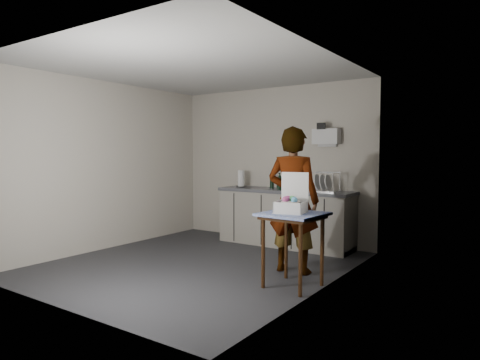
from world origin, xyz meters
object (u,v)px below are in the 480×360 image
Objects in this scene: soda_can at (282,185)px; dish_rack at (324,187)px; side_table at (293,222)px; standing_man at (293,200)px; kitchen_counter at (285,219)px; soap_bottle at (280,181)px; dark_bottle at (272,181)px; bakery_box at (291,204)px; paper_towel at (241,179)px.

dish_rack is at bearing -5.44° from soda_can.
standing_man is at bearing 121.53° from side_table.
soap_bottle is at bearing -113.77° from kitchen_counter.
kitchen_counter is at bearing -63.88° from standing_man.
dark_bottle is 0.52× the size of bakery_box.
standing_man reaches higher than dark_bottle.
dark_bottle reaches higher than kitchen_counter.
side_table is 2.11m from soap_bottle.
soda_can is at bearing 174.56° from dish_rack.
bakery_box is (-0.03, 0.01, 0.21)m from side_table.
standing_man is 13.93× the size of soda_can.
kitchen_counter is at bearing -29.39° from soda_can.
paper_towel reaches higher than side_table.
soap_bottle is at bearing 127.26° from side_table.
soda_can is 2.20m from bakery_box.
dark_bottle is (-0.23, 0.15, -0.02)m from soap_bottle.
kitchen_counter is 1.05m from paper_towel.
soap_bottle is 0.80m from paper_towel.
paper_towel is 1.52m from dish_rack.
bakery_box is at bearing -77.66° from dish_rack.
standing_man reaches higher than soap_bottle.
standing_man is 0.58m from bakery_box.
side_table is at bearing -59.17° from kitchen_counter.
soda_can is at bearing -62.32° from standing_man.
soda_can is at bearing -1.00° from dark_bottle.
kitchen_counter is 2.17m from side_table.
paper_towel is 0.66× the size of dish_rack.
soda_can is (-0.90, 1.35, 0.07)m from standing_man.
bakery_box is at bearing 162.83° from side_table.
paper_towel reaches higher than soap_bottle.
paper_towel is (-0.57, -0.07, 0.02)m from dark_bottle.
dark_bottle is 2.31m from bakery_box.
standing_man reaches higher than soda_can.
kitchen_counter is 1.61m from standing_man.
side_table is at bearing -54.03° from dark_bottle.
standing_man is (-0.28, 0.54, 0.18)m from side_table.
kitchen_counter is 5.18× the size of dish_rack.
dark_bottle is at bearing 179.00° from soda_can.
dark_bottle reaches higher than soda_can.
standing_man reaches higher than bakery_box.
dish_rack is (0.72, 0.07, -0.07)m from soap_bottle.
standing_man is 6.34× the size of paper_towel.
soap_bottle is (-0.86, 1.20, 0.14)m from standing_man.
bakery_box is (0.39, -1.80, -0.05)m from dish_rack.
bakery_box reaches higher than dark_bottle.
bakery_box is at bearing -59.75° from kitchen_counter.
dark_bottle is (-1.09, 1.35, 0.12)m from standing_man.
paper_towel is (-1.94, 1.82, 0.32)m from side_table.
soap_bottle is (-0.04, -0.10, 0.62)m from kitchen_counter.
kitchen_counter is at bearing -10.15° from dark_bottle.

